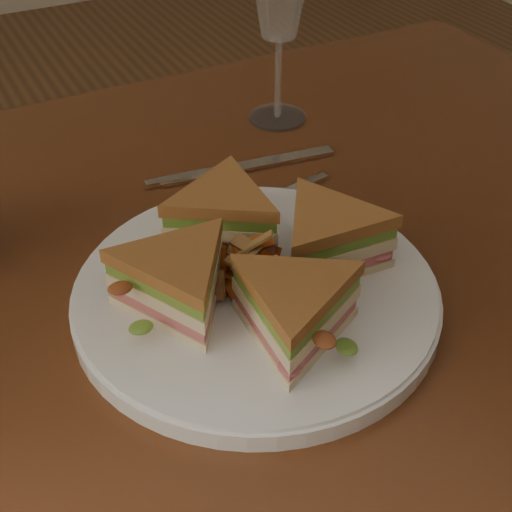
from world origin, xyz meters
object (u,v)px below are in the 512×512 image
object	(u,v)px
table	(203,345)
plate	(256,295)
sandwich_wedges	(256,261)
knife	(236,169)
spoon	(222,219)

from	to	relation	value
table	plate	distance (m)	0.13
sandwich_wedges	knife	bearing A→B (deg)	68.18
table	sandwich_wedges	size ratio (longest dim) A/B	4.67
plate	spoon	world-z (taller)	plate
table	spoon	size ratio (longest dim) A/B	6.58
sandwich_wedges	knife	xyz separation A→B (m)	(0.08, 0.20, -0.04)
spoon	sandwich_wedges	bearing A→B (deg)	-111.75
table	knife	xyz separation A→B (m)	(0.11, 0.13, 0.10)
table	spoon	distance (m)	0.13
spoon	knife	xyz separation A→B (m)	(0.06, 0.08, -0.00)
spoon	knife	world-z (taller)	spoon
plate	table	bearing A→B (deg)	110.57
plate	spoon	xyz separation A→B (m)	(0.02, 0.12, -0.00)
plate	knife	world-z (taller)	plate
sandwich_wedges	knife	distance (m)	0.22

